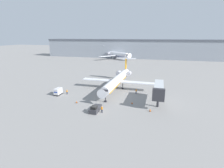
# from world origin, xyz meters

# --- Properties ---
(ground_plane) EXTENTS (600.00, 600.00, 0.00)m
(ground_plane) POSITION_xyz_m (0.00, 0.00, 0.00)
(ground_plane) COLOR gray
(terminal_building) EXTENTS (180.00, 16.80, 16.53)m
(terminal_building) POSITION_xyz_m (0.00, 120.00, 8.29)
(terminal_building) COLOR #8C939E
(terminal_building) RESTS_ON ground
(airplane_main) EXTENTS (27.78, 33.62, 9.89)m
(airplane_main) POSITION_xyz_m (0.36, 21.41, 3.61)
(airplane_main) COLOR white
(airplane_main) RESTS_ON ground
(pushback_tug) EXTENTS (2.05, 4.81, 1.81)m
(pushback_tug) POSITION_xyz_m (-0.53, 0.22, 0.67)
(pushback_tug) COLOR #2D2D33
(pushback_tug) RESTS_ON ground
(luggage_cart) EXTENTS (1.64, 3.02, 2.35)m
(luggage_cart) POSITION_xyz_m (-17.44, 9.41, 1.18)
(luggage_cart) COLOR #232326
(luggage_cart) RESTS_ON ground
(worker_near_tug) EXTENTS (0.40, 0.26, 1.85)m
(worker_near_tug) POSITION_xyz_m (1.43, -0.21, 0.98)
(worker_near_tug) COLOR #232838
(worker_near_tug) RESTS_ON ground
(worker_by_wing) EXTENTS (0.40, 0.26, 1.84)m
(worker_by_wing) POSITION_xyz_m (8.00, 17.62, 0.97)
(worker_by_wing) COLOR #232838
(worker_by_wing) RESTS_ON ground
(worker_on_apron) EXTENTS (0.40, 0.24, 1.67)m
(worker_on_apron) POSITION_xyz_m (-14.90, 10.83, 0.87)
(worker_on_apron) COLOR #232838
(worker_on_apron) RESTS_ON ground
(traffic_cone_left) EXTENTS (0.57, 0.57, 0.60)m
(traffic_cone_left) POSITION_xyz_m (-8.11, 4.37, 0.28)
(traffic_cone_left) COLOR black
(traffic_cone_left) RESTS_ON ground
(traffic_cone_right) EXTENTS (0.54, 0.54, 0.60)m
(traffic_cone_right) POSITION_xyz_m (8.11, 7.94, 0.28)
(traffic_cone_right) COLOR black
(traffic_cone_right) RESTS_ON ground
(traffic_cone_mid) EXTENTS (0.52, 0.52, 0.80)m
(traffic_cone_mid) POSITION_xyz_m (13.59, 3.86, 0.38)
(traffic_cone_mid) COLOR black
(traffic_cone_mid) RESTS_ON ground
(airplane_parked_far_left) EXTENTS (28.43, 31.61, 11.23)m
(airplane_parked_far_left) POSITION_xyz_m (-20.70, 107.64, 4.14)
(airplane_parked_far_left) COLOR white
(airplane_parked_far_left) RESTS_ON ground
(jet_bridge) EXTENTS (3.20, 12.50, 6.19)m
(jet_bridge) POSITION_xyz_m (15.44, 10.16, 4.45)
(jet_bridge) COLOR #2D2D33
(jet_bridge) RESTS_ON ground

